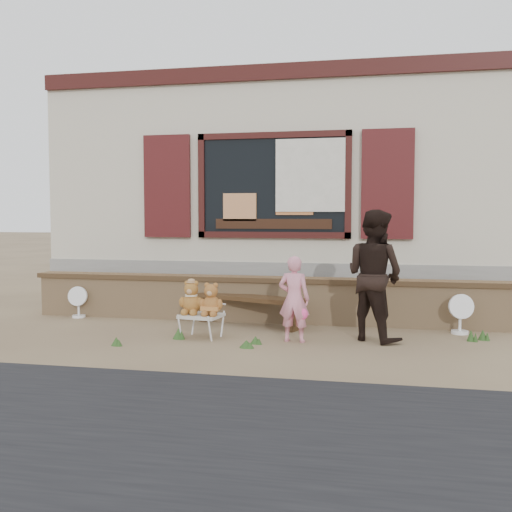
% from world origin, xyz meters
% --- Properties ---
extents(ground, '(80.00, 80.00, 0.00)m').
position_xyz_m(ground, '(0.00, 0.00, 0.00)').
color(ground, brown).
rests_on(ground, ground).
extents(shopfront, '(8.04, 5.13, 4.00)m').
position_xyz_m(shopfront, '(0.00, 4.49, 2.00)').
color(shopfront, '#AEA68D').
rests_on(shopfront, ground).
extents(brick_wall, '(7.10, 0.36, 0.67)m').
position_xyz_m(brick_wall, '(0.00, 1.00, 0.34)').
color(brick_wall, tan).
rests_on(brick_wall, ground).
extents(bench, '(1.67, 0.90, 0.42)m').
position_xyz_m(bench, '(-0.11, 0.68, 0.31)').
color(bench, '#362313').
rests_on(bench, ground).
extents(folding_chair, '(0.55, 0.51, 0.30)m').
position_xyz_m(folding_chair, '(-0.53, -0.30, 0.27)').
color(folding_chair, beige).
rests_on(folding_chair, ground).
extents(teddy_bear_left, '(0.36, 0.32, 0.44)m').
position_xyz_m(teddy_bear_left, '(-0.67, -0.28, 0.52)').
color(teddy_bear_left, brown).
rests_on(teddy_bear_left, folding_chair).
extents(teddy_bear_right, '(0.35, 0.31, 0.42)m').
position_xyz_m(teddy_bear_right, '(-0.39, -0.32, 0.52)').
color(teddy_bear_right, brown).
rests_on(teddy_bear_right, folding_chair).
extents(child, '(0.41, 0.29, 1.07)m').
position_xyz_m(child, '(0.67, -0.29, 0.54)').
color(child, pink).
rests_on(child, ground).
extents(adult, '(1.01, 0.97, 1.64)m').
position_xyz_m(adult, '(1.64, 0.01, 0.82)').
color(adult, black).
rests_on(adult, ground).
extents(fan_left, '(0.30, 0.20, 0.48)m').
position_xyz_m(fan_left, '(-2.82, 0.77, 0.24)').
color(fan_left, white).
rests_on(fan_left, ground).
extents(fan_right, '(0.34, 0.23, 0.54)m').
position_xyz_m(fan_right, '(2.76, 0.66, 0.27)').
color(fan_right, white).
rests_on(fan_right, ground).
extents(grass_tufts, '(4.51, 1.36, 0.15)m').
position_xyz_m(grass_tufts, '(0.45, -0.39, 0.06)').
color(grass_tufts, '#2B4E1F').
rests_on(grass_tufts, ground).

